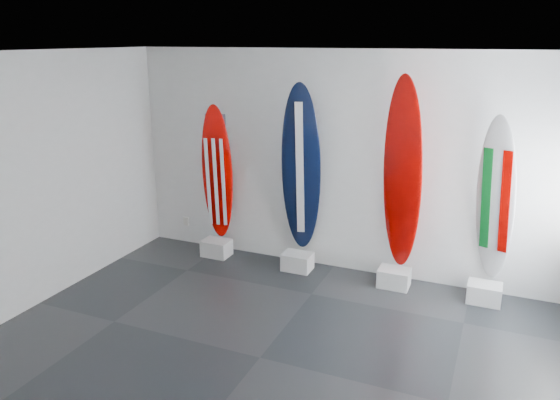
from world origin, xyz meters
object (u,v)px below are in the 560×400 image
at_px(surfboard_navy, 301,170).
at_px(surfboard_usa, 217,173).
at_px(surfboard_swiss, 402,175).
at_px(surfboard_italy, 495,201).

bearing_deg(surfboard_navy, surfboard_usa, 170.64).
bearing_deg(surfboard_swiss, surfboard_navy, -158.09).
distance_m(surfboard_navy, surfboard_italy, 2.47).
bearing_deg(surfboard_usa, surfboard_navy, -11.50).
xyz_separation_m(surfboard_usa, surfboard_italy, (3.76, 0.00, 0.03)).
distance_m(surfboard_navy, surfboard_swiss, 1.36).
xyz_separation_m(surfboard_usa, surfboard_swiss, (2.65, 0.00, 0.24)).
bearing_deg(surfboard_swiss, surfboard_italy, 21.91).
height_order(surfboard_usa, surfboard_swiss, surfboard_swiss).
xyz_separation_m(surfboard_navy, surfboard_swiss, (1.36, 0.00, 0.07)).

